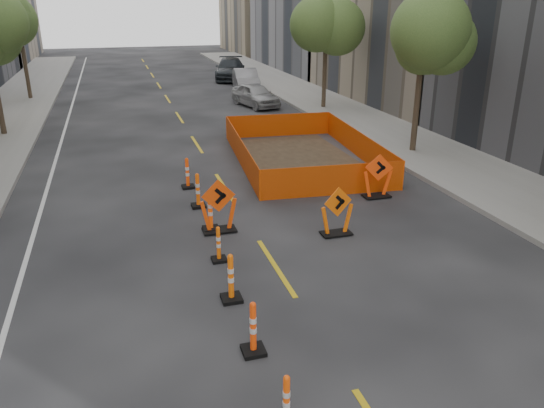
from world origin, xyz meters
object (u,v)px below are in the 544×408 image
object	(u,v)px
channelizer_8	(187,173)
channelizer_5	(219,244)
parked_car_near	(255,95)
parked_car_mid	(246,80)
chevron_sign_right	(378,176)
channelizer_4	(231,277)
chevron_sign_left	(218,206)
channelizer_2	(286,402)
parked_car_far	(230,69)
channelizer_3	(253,328)
chevron_sign_center	(337,211)
channelizer_6	(210,212)
channelizer_7	(198,190)

from	to	relation	value
channelizer_8	channelizer_5	bearing A→B (deg)	-90.46
parked_car_near	channelizer_8	bearing A→B (deg)	-127.67
channelizer_8	parked_car_mid	xyz separation A→B (m)	(6.88, 19.57, 0.20)
channelizer_5	parked_car_mid	bearing A→B (deg)	74.64
chevron_sign_right	channelizer_5	bearing A→B (deg)	-133.03
channelizer_4	chevron_sign_left	xyz separation A→B (m)	(0.45, 3.61, 0.22)
channelizer_2	channelizer_8	xyz separation A→B (m)	(0.14, 11.24, 0.06)
channelizer_5	channelizer_8	bearing A→B (deg)	89.54
channelizer_4	parked_car_far	bearing A→B (deg)	77.66
channelizer_3	chevron_sign_right	distance (m)	8.92
channelizer_4	chevron_sign_left	size ratio (longest dim) A/B	0.72
channelizer_4	chevron_sign_center	xyz separation A→B (m)	(3.47, 2.49, 0.15)
chevron_sign_right	channelizer_8	bearing A→B (deg)	174.90
channelizer_4	channelizer_8	world-z (taller)	channelizer_4
chevron_sign_center	chevron_sign_right	distance (m)	3.35
channelizer_6	parked_car_near	size ratio (longest dim) A/B	0.28
channelizer_8	chevron_sign_right	world-z (taller)	chevron_sign_right
chevron_sign_left	chevron_sign_right	world-z (taller)	chevron_sign_left
channelizer_8	chevron_sign_center	world-z (taller)	chevron_sign_center
channelizer_4	chevron_sign_left	distance (m)	3.64
channelizer_5	channelizer_6	world-z (taller)	channelizer_6
channelizer_3	channelizer_6	size ratio (longest dim) A/B	0.94
channelizer_6	parked_car_far	distance (m)	29.77
chevron_sign_left	channelizer_8	bearing A→B (deg)	96.54
chevron_sign_right	channelizer_4	bearing A→B (deg)	-120.72
channelizer_3	chevron_sign_left	bearing A→B (deg)	85.19
channelizer_8	parked_car_far	xyz separation A→B (m)	(7.01, 25.21, 0.28)
channelizer_5	channelizer_7	bearing A→B (deg)	88.48
channelizer_2	channelizer_6	world-z (taller)	channelizer_6
channelizer_6	parked_car_near	bearing A→B (deg)	71.25
channelizer_7	channelizer_8	size ratio (longest dim) A/B	1.03
chevron_sign_left	parked_car_near	xyz separation A→B (m)	(5.69, 17.51, -0.09)
channelizer_4	channelizer_7	bearing A→B (deg)	87.94
chevron_sign_right	parked_car_far	bearing A→B (deg)	107.22
channelizer_8	channelizer_6	bearing A→B (deg)	-88.46
chevron_sign_right	parked_car_near	xyz separation A→B (m)	(0.27, 16.28, -0.06)
chevron_sign_right	channelizer_7	bearing A→B (deg)	-168.09
channelizer_2	channelizer_7	distance (m)	9.37
channelizer_5	parked_car_far	bearing A→B (deg)	77.12
channelizer_2	chevron_sign_center	xyz separation A→B (m)	(3.46, 6.24, 0.22)
channelizer_5	chevron_sign_center	size ratio (longest dim) A/B	0.66
channelizer_3	chevron_sign_left	xyz separation A→B (m)	(0.46, 5.48, 0.24)
channelizer_6	chevron_sign_center	bearing A→B (deg)	-21.27
chevron_sign_left	chevron_sign_center	size ratio (longest dim) A/B	1.10
channelizer_3	channelizer_2	bearing A→B (deg)	-89.51
channelizer_4	parked_car_near	world-z (taller)	parked_car_near
chevron_sign_right	channelizer_2	bearing A→B (deg)	-104.51
channelizer_6	channelizer_2	bearing A→B (deg)	-91.83
channelizer_7	parked_car_mid	xyz separation A→B (m)	(6.82, 21.44, 0.19)
channelizer_6	parked_car_mid	xyz separation A→B (m)	(6.78, 23.32, 0.18)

